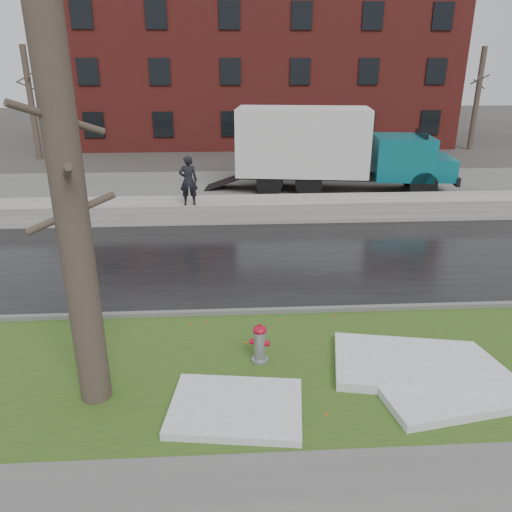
{
  "coord_description": "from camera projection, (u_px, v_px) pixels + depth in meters",
  "views": [
    {
      "loc": [
        -0.58,
        -9.4,
        5.53
      ],
      "look_at": [
        0.12,
        2.23,
        1.0
      ],
      "focal_mm": 35.0,
      "sensor_mm": 36.0,
      "label": 1
    }
  ],
  "objects": [
    {
      "name": "snowbank",
      "position": [
        243.0,
        209.0,
        18.74
      ],
      "size": [
        60.0,
        1.6,
        0.75
      ],
      "primitive_type": "cube",
      "color": "#BAB5AA",
      "rests_on": "ground"
    },
    {
      "name": "parking_lot",
      "position": [
        240.0,
        191.0,
        22.88
      ],
      "size": [
        60.0,
        9.0,
        0.03
      ],
      "primitive_type": "cube",
      "color": "slate",
      "rests_on": "ground"
    },
    {
      "name": "box_truck",
      "position": [
        328.0,
        148.0,
        22.31
      ],
      "size": [
        11.22,
        3.81,
        3.7
      ],
      "rotation": [
        0.0,
        0.0,
        -0.14
      ],
      "color": "black",
      "rests_on": "ground"
    },
    {
      "name": "verge",
      "position": [
        261.0,
        369.0,
        9.62
      ],
      "size": [
        60.0,
        4.5,
        0.04
      ],
      "primitive_type": "cube",
      "color": "#294E1A",
      "rests_on": "ground"
    },
    {
      "name": "road",
      "position": [
        248.0,
        259.0,
        14.97
      ],
      "size": [
        60.0,
        7.0,
        0.03
      ],
      "primitive_type": "cube",
      "color": "black",
      "rests_on": "ground"
    },
    {
      "name": "fire_hydrant",
      "position": [
        260.0,
        342.0,
        9.67
      ],
      "size": [
        0.41,
        0.38,
        0.82
      ],
      "rotation": [
        0.0,
        0.0,
        -0.34
      ],
      "color": "gray",
      "rests_on": "verge"
    },
    {
      "name": "brick_building",
      "position": [
        259.0,
        70.0,
        36.99
      ],
      "size": [
        26.0,
        12.0,
        10.0
      ],
      "primitive_type": "cube",
      "color": "maroon",
      "rests_on": "ground"
    },
    {
      "name": "worker",
      "position": [
        188.0,
        181.0,
        17.62
      ],
      "size": [
        0.69,
        0.5,
        1.77
      ],
      "primitive_type": "imported",
      "rotation": [
        0.0,
        0.0,
        3.27
      ],
      "color": "black",
      "rests_on": "snowbank"
    },
    {
      "name": "bg_tree_right",
      "position": [
        477.0,
        98.0,
        32.79
      ],
      "size": [
        1.4,
        1.62,
        6.5
      ],
      "color": "brown",
      "rests_on": "ground"
    },
    {
      "name": "curb",
      "position": [
        254.0,
        312.0,
        11.69
      ],
      "size": [
        60.0,
        0.15,
        0.14
      ],
      "primitive_type": "cube",
      "color": "slate",
      "rests_on": "ground"
    },
    {
      "name": "tree",
      "position": [
        72.0,
        217.0,
        7.61
      ],
      "size": [
        1.33,
        1.55,
        6.52
      ],
      "rotation": [
        0.0,
        0.0,
        -0.08
      ],
      "color": "brown",
      "rests_on": "verge"
    },
    {
      "name": "snow_patch_near",
      "position": [
        444.0,
        382.0,
        9.05
      ],
      "size": [
        2.91,
        2.42,
        0.16
      ],
      "primitive_type": "cube",
      "rotation": [
        0.0,
        0.0,
        0.17
      ],
      "color": "white",
      "rests_on": "verge"
    },
    {
      "name": "bg_tree_left",
      "position": [
        31.0,
        102.0,
        29.38
      ],
      "size": [
        1.4,
        1.62,
        6.5
      ],
      "color": "brown",
      "rests_on": "ground"
    },
    {
      "name": "bg_tree_center",
      "position": [
        144.0,
        97.0,
        33.43
      ],
      "size": [
        1.4,
        1.62,
        6.5
      ],
      "color": "brown",
      "rests_on": "ground"
    },
    {
      "name": "snow_patch_side",
      "position": [
        409.0,
        365.0,
        9.54
      ],
      "size": [
        3.09,
        2.3,
        0.18
      ],
      "primitive_type": "cube",
      "rotation": [
        0.0,
        0.0,
        -0.19
      ],
      "color": "white",
      "rests_on": "verge"
    },
    {
      "name": "snow_patch_far",
      "position": [
        236.0,
        408.0,
        8.39
      ],
      "size": [
        2.39,
        1.88,
        0.14
      ],
      "primitive_type": "cube",
      "rotation": [
        0.0,
        0.0,
        -0.13
      ],
      "color": "white",
      "rests_on": "verge"
    },
    {
      "name": "ground",
      "position": [
        257.0,
        336.0,
        10.79
      ],
      "size": [
        120.0,
        120.0,
        0.0
      ],
      "primitive_type": "plane",
      "color": "#47423D",
      "rests_on": "ground"
    }
  ]
}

